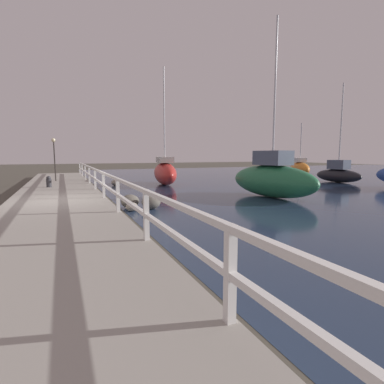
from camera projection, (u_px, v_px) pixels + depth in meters
The scene contains 13 objects.
ground_plane at pixel (59, 209), 11.28m from camera, with size 120.00×120.00×0.00m, color #4C473D.
dock_walkway at pixel (58, 205), 11.26m from camera, with size 3.54×36.00×0.35m.
railing at pixel (103, 180), 11.82m from camera, with size 0.10×32.50×1.02m.
boulder_upstream at pixel (115, 183), 19.84m from camera, with size 0.55×0.49×0.41m.
boulder_far_strip at pixel (151, 202), 11.30m from camera, with size 0.72×0.65×0.54m.
boulder_downstream at pixel (130, 201), 11.54m from camera, with size 0.69×0.62×0.52m.
boulder_mid_strip at pixel (132, 207), 10.88m from camera, with size 0.43×0.39×0.33m.
mooring_bollard at pixel (49, 182), 15.71m from camera, with size 0.26×0.26×0.59m.
dock_lamp at pixel (54, 149), 19.24m from camera, with size 0.26×0.26×2.75m.
sailboat_red at pixel (165, 172), 20.50m from camera, with size 2.27×5.43×7.77m.
sailboat_orange at pixel (300, 168), 28.86m from camera, with size 2.77×4.08×5.01m.
sailboat_black at pixel (338, 174), 22.10m from camera, with size 1.56×3.72×7.12m.
sailboat_green at pixel (272, 179), 14.36m from camera, with size 2.26×5.30×8.26m.
Camera 1 is at (0.17, -12.20, 2.05)m, focal length 28.00 mm.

